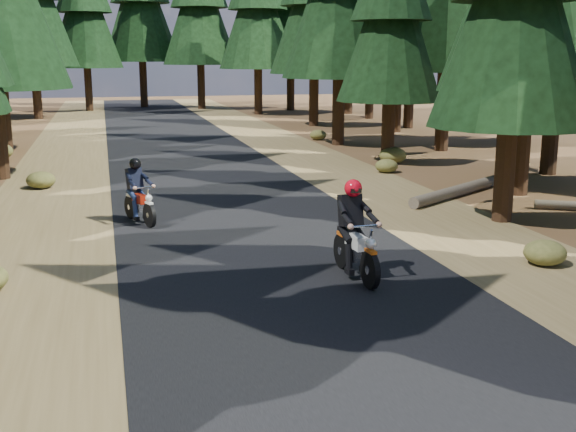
{
  "coord_description": "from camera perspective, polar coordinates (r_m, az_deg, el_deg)",
  "views": [
    {
      "loc": [
        -3.08,
        -10.6,
        3.9
      ],
      "look_at": [
        0.0,
        1.5,
        1.1
      ],
      "focal_mm": 45.0,
      "sensor_mm": 36.0,
      "label": 1
    }
  ],
  "objects": [
    {
      "name": "ground",
      "position": [
        11.7,
        1.83,
        -6.83
      ],
      "size": [
        120.0,
        120.0,
        0.0
      ],
      "primitive_type": "plane",
      "color": "#4D341B",
      "rests_on": "ground"
    },
    {
      "name": "shoulder_l",
      "position": [
        16.15,
        -19.26,
        -2.05
      ],
      "size": [
        3.2,
        100.0,
        0.01
      ],
      "primitive_type": "cube",
      "color": "brown",
      "rests_on": "ground"
    },
    {
      "name": "rider_lead",
      "position": [
        12.81,
        5.38,
        -2.4
      ],
      "size": [
        0.7,
        1.99,
        1.75
      ],
      "rotation": [
        0.0,
        0.0,
        3.2
      ],
      "color": "beige",
      "rests_on": "road"
    },
    {
      "name": "understory_shrubs",
      "position": [
        18.84,
        -4.22,
        1.49
      ],
      "size": [
        15.16,
        32.11,
        0.64
      ],
      "color": "#474C1E",
      "rests_on": "ground"
    },
    {
      "name": "shoulder_r",
      "position": [
        17.81,
        11.64,
        -0.26
      ],
      "size": [
        3.2,
        100.0,
        0.01
      ],
      "primitive_type": "cube",
      "color": "brown",
      "rests_on": "ground"
    },
    {
      "name": "rider_follow",
      "position": [
        17.32,
        -11.66,
        1.1
      ],
      "size": [
        1.08,
        1.78,
        1.53
      ],
      "rotation": [
        0.0,
        0.0,
        3.5
      ],
      "color": "maroon",
      "rests_on": "road"
    },
    {
      "name": "road",
      "position": [
        16.37,
        -3.03,
        -1.14
      ],
      "size": [
        6.0,
        100.0,
        0.01
      ],
      "primitive_type": "cube",
      "color": "black",
      "rests_on": "ground"
    },
    {
      "name": "log_near",
      "position": [
        21.06,
        13.58,
        2.05
      ],
      "size": [
        4.46,
        3.21,
        0.32
      ],
      "primitive_type": "cylinder",
      "rotation": [
        0.0,
        1.57,
        0.6
      ],
      "color": "#4C4233",
      "rests_on": "ground"
    }
  ]
}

